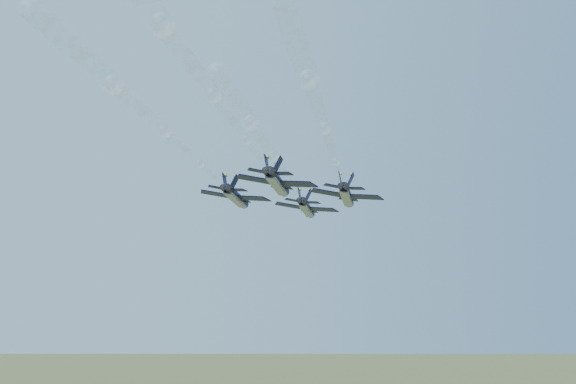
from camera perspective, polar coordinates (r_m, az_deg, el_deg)
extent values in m
cylinder|color=black|center=(120.22, 1.68, -1.42)|extent=(6.73, 11.85, 1.79)
cone|color=black|center=(127.39, 2.13, -1.88)|extent=(2.63, 2.92, 1.79)
ellipsoid|color=black|center=(123.35, 1.91, -1.39)|extent=(1.84, 2.43, 0.88)
cube|color=gray|center=(120.15, 1.64, -1.70)|extent=(5.88, 10.56, 0.62)
cube|color=black|center=(120.01, 0.16, -1.22)|extent=(5.62, 3.55, 0.98)
cube|color=#FBF70D|center=(121.55, 0.28, -1.28)|extent=(5.16, 0.92, 0.99)
cube|color=black|center=(119.03, 3.10, -1.60)|extent=(5.90, 5.77, 0.98)
cube|color=#FBF70D|center=(120.59, 3.19, -1.66)|extent=(4.01, 3.73, 0.99)
cube|color=black|center=(114.83, 0.33, -0.89)|extent=(2.45, 1.59, 0.49)
cube|color=black|center=(114.20, 2.23, -1.13)|extent=(2.71, 2.75, 0.49)
cube|color=black|center=(115.43, 1.04, -0.38)|extent=(1.33, 2.06, 2.39)
cube|color=black|center=(115.18, 1.80, -0.48)|extent=(1.95, 2.35, 2.21)
cylinder|color=black|center=(113.93, 1.02, -0.98)|extent=(1.51, 1.49, 1.16)
cylinder|color=black|center=(113.79, 1.43, -1.03)|extent=(1.51, 1.49, 1.16)
cylinder|color=black|center=(107.46, -4.64, -0.42)|extent=(6.73, 11.85, 1.79)
cone|color=black|center=(114.47, -3.75, -0.99)|extent=(2.63, 2.92, 1.79)
ellipsoid|color=black|center=(110.52, -4.20, -0.41)|extent=(1.84, 2.43, 0.88)
cube|color=gray|center=(107.39, -4.70, -0.73)|extent=(5.88, 10.56, 0.62)
cube|color=black|center=(107.62, -6.34, -0.19)|extent=(5.62, 3.55, 0.98)
cube|color=#FBF70D|center=(109.11, -6.11, -0.28)|extent=(5.16, 0.92, 0.99)
cube|color=black|center=(105.95, -3.13, -0.61)|extent=(5.90, 5.77, 0.98)
cube|color=#FBF70D|center=(107.47, -2.94, -0.69)|extent=(4.01, 3.73, 0.99)
cube|color=black|center=(102.44, -6.48, 0.23)|extent=(2.45, 1.59, 0.49)
cube|color=black|center=(101.36, -4.40, -0.03)|extent=(2.71, 2.75, 0.49)
cube|color=black|center=(102.89, -5.65, 0.80)|extent=(1.33, 2.06, 2.39)
cube|color=black|center=(102.46, -4.82, 0.69)|extent=(1.95, 2.35, 2.21)
cylinder|color=black|center=(101.38, -5.77, 0.14)|extent=(1.51, 1.49, 1.16)
cylinder|color=black|center=(101.15, -5.32, 0.08)|extent=(1.51, 1.49, 1.16)
cylinder|color=black|center=(106.13, 5.24, -0.29)|extent=(6.73, 11.85, 1.79)
cone|color=black|center=(113.33, 5.53, -0.88)|extent=(2.63, 2.92, 1.79)
ellipsoid|color=black|center=(109.29, 5.41, -0.29)|extent=(1.84, 2.43, 0.88)
cube|color=gray|center=(106.05, 5.20, -0.61)|extent=(5.88, 10.56, 0.62)
cube|color=black|center=(105.75, 3.53, -0.07)|extent=(5.62, 3.55, 0.98)
cube|color=#FBF70D|center=(107.30, 3.63, -0.15)|extent=(5.16, 0.92, 0.99)
cube|color=black|center=(105.14, 6.89, -0.49)|extent=(5.90, 5.77, 0.98)
cube|color=#FBF70D|center=(106.69, 6.94, -0.57)|extent=(4.01, 3.73, 0.99)
cube|color=black|center=(100.61, 3.90, 0.37)|extent=(2.45, 1.59, 0.49)
cube|color=black|center=(100.22, 6.08, 0.10)|extent=(2.71, 2.75, 0.49)
cube|color=black|center=(101.32, 4.68, 0.94)|extent=(1.33, 2.06, 2.39)
cube|color=black|center=(101.16, 5.56, 0.84)|extent=(1.95, 2.35, 2.21)
cylinder|color=black|center=(99.79, 4.72, 0.28)|extent=(1.51, 1.49, 1.16)
cylinder|color=black|center=(99.71, 5.19, 0.22)|extent=(1.51, 1.49, 1.16)
cylinder|color=black|center=(94.00, -0.94, 0.87)|extent=(6.73, 11.85, 1.79)
cone|color=black|center=(101.08, -0.19, 0.13)|extent=(2.63, 2.92, 1.79)
ellipsoid|color=black|center=(97.11, -0.56, 0.84)|extent=(1.84, 2.43, 0.88)
cube|color=gray|center=(93.91, -1.00, 0.52)|extent=(5.88, 10.56, 0.62)
cube|color=black|center=(93.97, -2.89, 1.13)|extent=(5.62, 3.55, 0.98)
cube|color=#FBF70D|center=(95.49, -2.68, 1.01)|extent=(5.16, 0.92, 0.99)
cube|color=black|center=(92.68, 0.85, 0.67)|extent=(5.90, 5.77, 0.98)
cube|color=#FBF70D|center=(94.21, 1.00, 0.55)|extent=(4.01, 3.73, 0.99)
cube|color=black|center=(88.81, -2.84, 1.70)|extent=(2.45, 1.59, 0.49)
cube|color=black|center=(87.97, -0.41, 1.40)|extent=(2.71, 2.75, 0.49)
cube|color=black|center=(89.38, -1.91, 2.34)|extent=(1.33, 2.06, 2.39)
cube|color=black|center=(89.04, -0.93, 2.22)|extent=(1.95, 2.35, 2.21)
cylinder|color=black|center=(87.83, -1.98, 1.60)|extent=(1.51, 1.49, 1.16)
cylinder|color=black|center=(87.65, -1.46, 1.54)|extent=(1.51, 1.49, 1.16)
cylinder|color=white|center=(106.83, 0.67, -0.39)|extent=(7.04, 13.82, 0.95)
cylinder|color=white|center=(93.29, -0.66, 0.95)|extent=(7.36, 13.97, 1.30)
cylinder|color=white|center=(79.87, -2.43, 2.75)|extent=(7.74, 14.15, 1.72)
cylinder|color=white|center=(66.68, -4.92, 5.27)|extent=(8.18, 14.35, 2.21)
cylinder|color=white|center=(94.45, -6.67, 0.89)|extent=(7.04, 13.82, 0.95)
cylinder|color=white|center=(81.42, -9.40, 2.64)|extent=(7.36, 13.97, 1.30)
cylinder|color=white|center=(68.75, -13.17, 5.04)|extent=(7.74, 14.15, 1.72)
cylinder|color=white|center=(56.67, -18.64, 8.44)|extent=(8.18, 14.35, 2.21)
cylinder|color=white|center=(92.70, 4.60, 1.05)|extent=(7.04, 13.82, 0.95)
cylinder|color=white|center=(79.09, 3.71, 2.89)|extent=(7.36, 13.97, 1.30)
cylinder|color=white|center=(65.63, 2.46, 5.48)|extent=(7.74, 14.15, 1.72)
cylinder|color=white|center=(52.42, 0.54, 9.40)|extent=(8.18, 14.35, 2.21)
cylinder|color=white|center=(80.85, -2.71, 2.61)|extent=(7.04, 13.82, 0.95)
cylinder|color=white|center=(67.66, -5.22, 5.05)|extent=(7.36, 13.97, 1.30)
cylinder|color=white|center=(54.84, -8.96, 8.65)|extent=(7.74, 14.15, 1.72)
cylinder|color=white|center=(42.74, -15.06, 14.27)|extent=(8.18, 14.35, 2.21)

